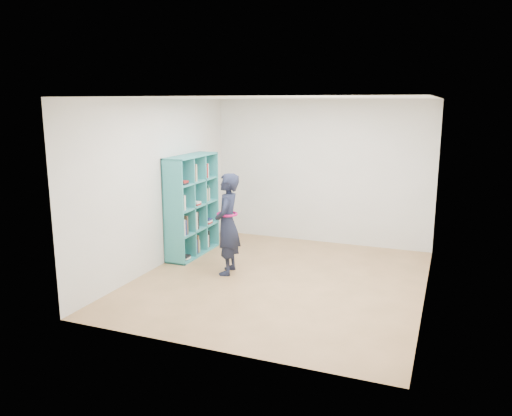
% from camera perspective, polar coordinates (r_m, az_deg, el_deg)
% --- Properties ---
extents(floor, '(4.50, 4.50, 0.00)m').
position_cam_1_polar(floor, '(7.36, 2.78, -8.24)').
color(floor, olive).
rests_on(floor, ground).
extents(ceiling, '(4.50, 4.50, 0.00)m').
position_cam_1_polar(ceiling, '(6.91, 3.00, 12.45)').
color(ceiling, white).
rests_on(ceiling, wall_back).
extents(wall_left, '(0.02, 4.50, 2.60)m').
position_cam_1_polar(wall_left, '(7.88, -11.04, 2.69)').
color(wall_left, beige).
rests_on(wall_left, floor).
extents(wall_right, '(0.02, 4.50, 2.60)m').
position_cam_1_polar(wall_right, '(6.66, 19.40, 0.55)').
color(wall_right, beige).
rests_on(wall_right, floor).
extents(wall_back, '(4.00, 0.02, 2.60)m').
position_cam_1_polar(wall_back, '(9.15, 7.43, 4.08)').
color(wall_back, beige).
rests_on(wall_back, floor).
extents(wall_front, '(4.00, 0.02, 2.60)m').
position_cam_1_polar(wall_front, '(4.99, -5.47, -2.49)').
color(wall_front, beige).
rests_on(wall_front, floor).
extents(bookshelf, '(0.37, 1.27, 1.69)m').
position_cam_1_polar(bookshelf, '(8.46, -7.49, 0.13)').
color(bookshelf, teal).
rests_on(bookshelf, floor).
extents(person, '(0.47, 0.62, 1.53)m').
position_cam_1_polar(person, '(7.45, -3.29, -1.84)').
color(person, black).
rests_on(person, floor).
extents(smartphone, '(0.04, 0.09, 0.13)m').
position_cam_1_polar(smartphone, '(7.55, -4.15, -0.89)').
color(smartphone, silver).
rests_on(smartphone, person).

